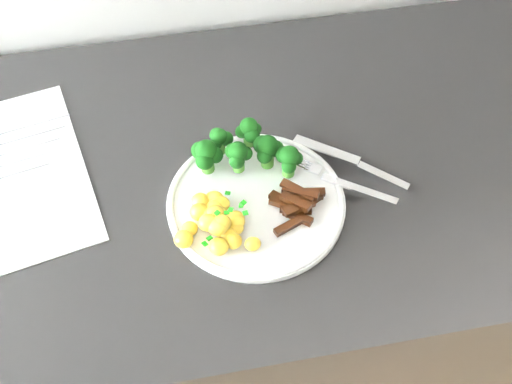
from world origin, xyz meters
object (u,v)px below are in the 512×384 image
(beef_strips, at_px, (297,203))
(knife, at_px, (365,168))
(counter, at_px, (206,317))
(fork, at_px, (343,182))
(recipe_paper, at_px, (5,178))
(plate, at_px, (256,202))
(broccoli, at_px, (245,149))
(potatoes, at_px, (216,220))

(beef_strips, relative_size, knife, 0.56)
(counter, relative_size, fork, 17.74)
(beef_strips, height_order, fork, beef_strips)
(fork, bearing_deg, beef_strips, -161.60)
(recipe_paper, height_order, fork, fork)
(plate, xyz_separation_m, broccoli, (-0.00, 0.07, 0.04))
(beef_strips, bearing_deg, recipe_paper, 161.85)
(knife, bearing_deg, fork, -148.33)
(fork, height_order, knife, fork)
(recipe_paper, bearing_deg, potatoes, -26.41)
(plate, xyz_separation_m, knife, (0.16, 0.03, 0.00))
(counter, height_order, broccoli, broccoli)
(potatoes, xyz_separation_m, beef_strips, (0.11, 0.01, -0.00))
(plate, height_order, potatoes, potatoes)
(broccoli, height_order, knife, broccoli)
(recipe_paper, xyz_separation_m, beef_strips, (0.40, -0.13, 0.02))
(recipe_paper, xyz_separation_m, plate, (0.34, -0.11, 0.01))
(beef_strips, bearing_deg, broccoli, 123.43)
(broccoli, distance_m, fork, 0.14)
(broccoli, distance_m, potatoes, 0.11)
(plate, bearing_deg, broccoli, 93.20)
(beef_strips, bearing_deg, counter, 148.51)
(plate, bearing_deg, beef_strips, -20.42)
(recipe_paper, relative_size, potatoes, 3.20)
(broccoli, bearing_deg, potatoes, -120.12)
(knife, bearing_deg, broccoli, 167.69)
(counter, xyz_separation_m, recipe_paper, (-0.25, 0.04, 0.46))
(counter, distance_m, beef_strips, 0.51)
(beef_strips, height_order, knife, beef_strips)
(counter, bearing_deg, knife, -8.67)
(counter, distance_m, recipe_paper, 0.53)
(fork, bearing_deg, plate, -178.02)
(recipe_paper, relative_size, beef_strips, 4.33)
(recipe_paper, bearing_deg, broccoli, -7.50)
(beef_strips, xyz_separation_m, knife, (0.11, 0.05, -0.01))
(recipe_paper, xyz_separation_m, potatoes, (0.28, -0.14, 0.02))
(recipe_paper, distance_m, broccoli, 0.35)
(recipe_paper, height_order, plate, plate)
(potatoes, height_order, fork, potatoes)
(broccoli, xyz_separation_m, potatoes, (-0.06, -0.10, -0.02))
(counter, xyz_separation_m, broccoli, (0.09, -0.00, 0.51))
(recipe_paper, relative_size, broccoli, 2.34)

